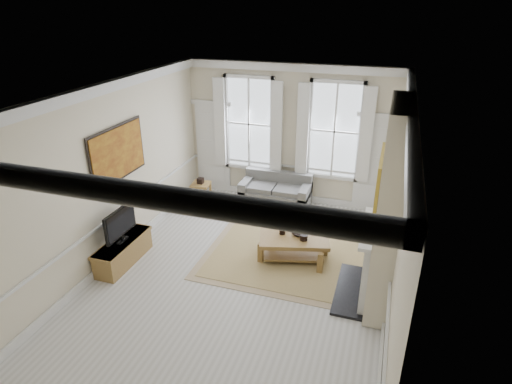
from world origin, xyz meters
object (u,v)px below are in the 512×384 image
(coffee_table, at_px, (294,241))
(side_table, at_px, (201,187))
(tv_stand, at_px, (123,252))
(sofa, at_px, (276,192))

(coffee_table, bearing_deg, side_table, 132.21)
(tv_stand, bearing_deg, sofa, 57.63)
(sofa, relative_size, tv_stand, 1.24)
(sofa, relative_size, coffee_table, 1.14)
(side_table, bearing_deg, sofa, 13.54)
(coffee_table, height_order, tv_stand, coffee_table)
(tv_stand, bearing_deg, coffee_table, 20.15)
(coffee_table, bearing_deg, sofa, 98.43)
(side_table, bearing_deg, tv_stand, -95.96)
(side_table, xyz_separation_m, coffee_table, (2.81, -1.78, -0.01))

